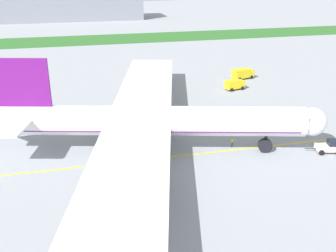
# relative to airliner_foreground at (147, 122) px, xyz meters

# --- Properties ---
(ground_plane) EXTENTS (600.00, 600.00, 0.00)m
(ground_plane) POSITION_rel_airliner_foreground_xyz_m (-3.87, -5.10, -5.26)
(ground_plane) COLOR #9399A0
(ground_plane) RESTS_ON ground
(apron_taxi_line) EXTENTS (280.00, 0.36, 0.01)m
(apron_taxi_line) POSITION_rel_airliner_foreground_xyz_m (-3.87, -3.07, -5.26)
(apron_taxi_line) COLOR yellow
(apron_taxi_line) RESTS_ON ground
(grass_median_strip) EXTENTS (320.00, 24.00, 0.10)m
(grass_median_strip) POSITION_rel_airliner_foreground_xyz_m (-3.87, 109.19, -5.21)
(grass_median_strip) COLOR #2D6628
(grass_median_strip) RESTS_ON ground
(airliner_foreground) EXTENTS (55.63, 91.78, 15.49)m
(airliner_foreground) POSITION_rel_airliner_foreground_xyz_m (0.00, 0.00, 0.00)
(airliner_foreground) COLOR white
(airliner_foreground) RESTS_ON ground
(pushback_tug) EXTENTS (5.86, 3.34, 2.19)m
(pushback_tug) POSITION_rel_airliner_foreground_xyz_m (28.87, -7.60, -4.26)
(pushback_tug) COLOR white
(pushback_tug) RESTS_ON ground
(ground_crew_wingwalker_port) EXTENTS (0.56, 0.41, 1.71)m
(ground_crew_wingwalker_port) POSITION_rel_airliner_foreground_xyz_m (-3.99, -24.22, -4.22)
(ground_crew_wingwalker_port) COLOR black
(ground_crew_wingwalker_port) RESTS_ON ground
(ground_crew_marshaller_front) EXTENTS (0.48, 0.52, 1.73)m
(ground_crew_marshaller_front) POSITION_rel_airliner_foreground_xyz_m (14.32, -1.69, -4.21)
(ground_crew_marshaller_front) COLOR black
(ground_crew_marshaller_front) RESTS_ON ground
(service_truck_fuel_bowser) EXTENTS (6.54, 3.92, 2.76)m
(service_truck_fuel_bowser) POSITION_rel_airliner_foreground_xyz_m (33.72, 38.09, -3.74)
(service_truck_fuel_bowser) COLOR yellow
(service_truck_fuel_bowser) RESTS_ON ground
(service_truck_catering_van) EXTENTS (5.09, 3.16, 2.47)m
(service_truck_catering_van) POSITION_rel_airliner_foreground_xyz_m (27.66, 29.18, -3.87)
(service_truck_catering_van) COLOR yellow
(service_truck_catering_van) RESTS_ON ground
(terminal_building) EXTENTS (103.63, 20.00, 18.00)m
(terminal_building) POSITION_rel_airliner_foreground_xyz_m (-20.99, 176.66, 3.74)
(terminal_building) COLOR gray
(terminal_building) RESTS_ON ground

